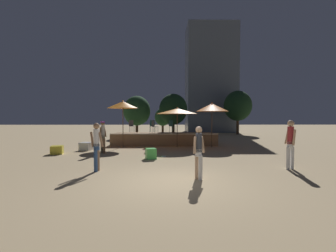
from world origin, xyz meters
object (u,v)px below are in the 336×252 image
(person_2, at_px, (103,135))
(patio_umbrella_0, at_px, (177,111))
(patio_umbrella_2, at_px, (212,108))
(cube_seat_0, at_px, (86,146))
(frisbee_disc, at_px, (164,156))
(patio_umbrella_1, at_px, (123,105))
(background_tree_2, at_px, (238,106))
(bistro_chair_3, at_px, (154,125))
(bistro_chair_0, at_px, (132,125))
(person_0, at_px, (97,145))
(background_tree_3, at_px, (137,111))
(background_tree_0, at_px, (163,117))
(bistro_chair_1, at_px, (152,125))
(cube_seat_2, at_px, (151,154))
(person_3, at_px, (290,142))
(background_tree_1, at_px, (173,109))
(bistro_chair_2, at_px, (172,125))
(cube_seat_1, at_px, (57,150))
(person_1, at_px, (199,151))

(person_2, bearing_deg, patio_umbrella_0, 60.15)
(patio_umbrella_2, relative_size, cube_seat_0, 4.04)
(frisbee_disc, bearing_deg, patio_umbrella_1, 125.20)
(patio_umbrella_1, relative_size, background_tree_2, 0.60)
(person_2, height_order, background_tree_2, background_tree_2)
(bistro_chair_3, relative_size, frisbee_disc, 3.64)
(bistro_chair_0, relative_size, background_tree_2, 0.17)
(person_0, relative_size, background_tree_3, 0.41)
(patio_umbrella_2, distance_m, background_tree_0, 14.02)
(patio_umbrella_1, relative_size, background_tree_3, 0.74)
(bistro_chair_0, height_order, bistro_chair_1, same)
(cube_seat_2, distance_m, bistro_chair_0, 6.80)
(person_0, height_order, person_3, person_3)
(background_tree_1, bearing_deg, cube_seat_0, -120.75)
(bistro_chair_0, bearing_deg, bistro_chair_3, -66.31)
(person_3, bearing_deg, bistro_chair_0, 118.51)
(bistro_chair_3, xyz_separation_m, background_tree_3, (-2.14, 7.65, 1.27))
(bistro_chair_2, height_order, background_tree_2, background_tree_2)
(patio_umbrella_0, bearing_deg, bistro_chair_3, 150.95)
(bistro_chair_3, distance_m, background_tree_1, 7.52)
(cube_seat_2, bearing_deg, person_0, -126.39)
(patio_umbrella_2, bearing_deg, patio_umbrella_1, 177.18)
(cube_seat_0, height_order, cube_seat_1, cube_seat_0)
(patio_umbrella_0, relative_size, bistro_chair_0, 3.10)
(person_1, bearing_deg, patio_umbrella_2, -47.20)
(person_2, relative_size, person_3, 0.95)
(cube_seat_0, height_order, person_2, person_2)
(cube_seat_0, distance_m, frisbee_disc, 5.28)
(background_tree_0, bearing_deg, person_3, -76.15)
(person_1, xyz_separation_m, background_tree_2, (7.63, 19.55, 2.50))
(cube_seat_1, distance_m, cube_seat_2, 5.35)
(cube_seat_1, relative_size, person_2, 0.40)
(frisbee_disc, height_order, background_tree_2, background_tree_2)
(bistro_chair_3, bearing_deg, cube_seat_1, 95.11)
(frisbee_disc, bearing_deg, person_0, -128.69)
(cube_seat_1, xyz_separation_m, bistro_chair_1, (4.85, 5.00, 1.20))
(bistro_chair_0, xyz_separation_m, background_tree_3, (-0.39, 6.44, 1.27))
(bistro_chair_3, bearing_deg, patio_umbrella_0, -150.45)
(patio_umbrella_1, distance_m, person_2, 3.32)
(bistro_chair_0, xyz_separation_m, bistro_chair_3, (1.75, -1.21, 0.00))
(patio_umbrella_2, relative_size, cube_seat_2, 5.28)
(cube_seat_2, relative_size, bistro_chair_2, 0.63)
(cube_seat_1, distance_m, bistro_chair_0, 6.05)
(patio_umbrella_0, height_order, frisbee_disc, patio_umbrella_0)
(person_1, xyz_separation_m, bistro_chair_3, (-1.81, 8.85, 0.53))
(person_3, distance_m, background_tree_2, 18.79)
(background_tree_0, xyz_separation_m, background_tree_3, (-2.66, -4.87, 0.64))
(person_2, distance_m, background_tree_0, 16.37)
(patio_umbrella_2, distance_m, person_0, 8.82)
(cube_seat_0, bearing_deg, bistro_chair_2, 31.70)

